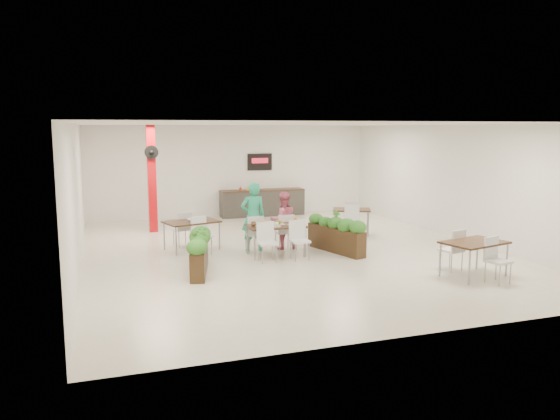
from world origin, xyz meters
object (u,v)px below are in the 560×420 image
(red_column, at_px, (152,177))
(planter_left, at_px, (199,250))
(main_table, at_px, (276,230))
(service_counter, at_px, (262,202))
(diner_man, at_px, (253,217))
(diner_woman, at_px, (283,220))
(side_table_b, at_px, (352,213))
(side_table_c, at_px, (474,247))
(planter_right, at_px, (336,232))
(side_table_a, at_px, (192,225))

(red_column, height_order, planter_left, red_column)
(main_table, xyz_separation_m, planter_left, (-2.07, -1.01, -0.13))
(service_counter, relative_size, diner_man, 1.71)
(diner_woman, bearing_deg, planter_left, 34.54)
(side_table_b, relative_size, side_table_c, 0.98)
(planter_right, xyz_separation_m, side_table_c, (1.80, -3.04, 0.13))
(side_table_a, xyz_separation_m, side_table_b, (4.81, 0.59, -0.02))
(service_counter, relative_size, side_table_c, 1.79)
(side_table_b, bearing_deg, planter_left, -125.15)
(planter_right, bearing_deg, planter_left, -166.05)
(diner_man, relative_size, side_table_b, 1.07)
(main_table, distance_m, side_table_a, 2.26)
(main_table, xyz_separation_m, side_table_c, (3.35, -3.15, -0.00))
(red_column, bearing_deg, planter_left, -84.74)
(main_table, relative_size, side_table_c, 0.98)
(main_table, height_order, planter_right, planter_right)
(planter_right, height_order, side_table_a, planter_right)
(planter_left, xyz_separation_m, planter_right, (3.63, 0.90, -0.00))
(planter_right, height_order, side_table_c, planter_right)
(service_counter, bearing_deg, planter_right, -89.03)
(main_table, bearing_deg, side_table_b, 32.36)
(diner_woman, bearing_deg, side_table_c, 128.34)
(service_counter, xyz_separation_m, side_table_a, (-3.30, -4.71, 0.15))
(diner_man, relative_size, planter_left, 0.95)
(red_column, distance_m, service_counter, 4.56)
(planter_left, height_order, side_table_c, planter_left)
(diner_man, relative_size, planter_right, 0.91)
(planter_right, distance_m, side_table_b, 2.44)
(diner_woman, height_order, side_table_c, diner_woman)
(service_counter, distance_m, planter_left, 7.84)
(side_table_c, bearing_deg, service_counter, 88.34)
(red_column, xyz_separation_m, diner_man, (2.16, -3.47, -0.77))
(service_counter, relative_size, diner_woman, 2.02)
(side_table_b, bearing_deg, side_table_a, -148.07)
(main_table, height_order, planter_left, planter_left)
(main_table, bearing_deg, diner_woman, 57.96)
(main_table, relative_size, diner_woman, 1.10)
(side_table_a, bearing_deg, planter_left, -111.15)
(side_table_a, bearing_deg, diner_man, -39.11)
(planter_right, xyz_separation_m, side_table_b, (1.40, 1.99, 0.12))
(service_counter, relative_size, side_table_a, 1.79)
(main_table, xyz_separation_m, side_table_b, (2.96, 1.87, -0.02))
(diner_man, height_order, side_table_a, diner_man)
(planter_right, bearing_deg, side_table_c, -59.39)
(side_table_c, bearing_deg, planter_left, 145.10)
(main_table, distance_m, planter_left, 2.31)
(diner_man, xyz_separation_m, planter_left, (-1.68, -1.67, -0.37))
(main_table, relative_size, diner_man, 0.93)
(planter_left, bearing_deg, side_table_b, 29.87)
(service_counter, height_order, planter_right, service_counter)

